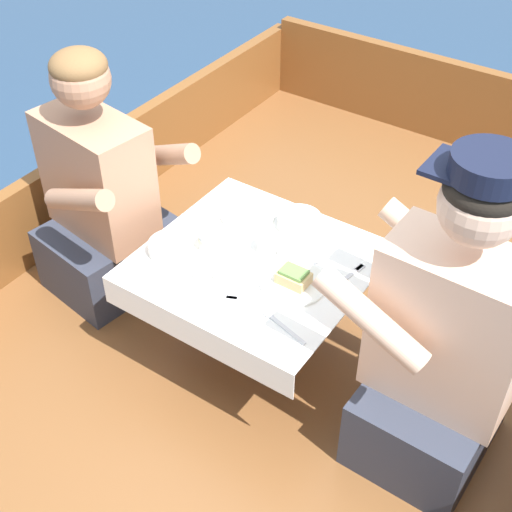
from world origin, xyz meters
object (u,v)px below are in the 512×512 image
Objects in this scene: person_port at (102,201)px; coffee_cup_port at (203,266)px; coffee_cup_starboard at (268,243)px; person_starboard at (443,349)px; sandwich at (294,277)px; tin_can at (209,241)px.

coffee_cup_port is at bearing -4.00° from person_port.
coffee_cup_port is at bearing -115.43° from coffee_cup_starboard.
coffee_cup_port is at bearing 8.87° from person_starboard.
coffee_cup_port is 0.24m from coffee_cup_starboard.
coffee_cup_port is (-0.26, -0.12, 0.00)m from sandwich.
coffee_cup_starboard is 0.19m from tin_can.
sandwich is at bearing 0.67° from tin_can.
coffee_cup_starboard is at bearing 16.33° from person_port.
tin_can is at bearing 0.23° from person_starboard.
coffee_cup_starboard is (0.10, 0.21, -0.00)m from coffee_cup_port.
coffee_cup_port reaches higher than sandwich.
tin_can is (-0.17, -0.10, -0.00)m from coffee_cup_starboard.
person_port is 9.76× the size of sandwich.
person_port is at bearing 179.62° from sandwich.
sandwich is 0.28m from coffee_cup_port.
tin_can is (0.49, -0.01, 0.04)m from person_port.
tin_can is at bearing -179.33° from sandwich.
person_starboard is at bearing 7.67° from coffee_cup_port.
sandwich is at bearing 24.76° from coffee_cup_port.
person_port is 0.49m from tin_can.
person_port is at bearing -172.31° from coffee_cup_starboard.
tin_can is at bearing 119.55° from coffee_cup_port.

